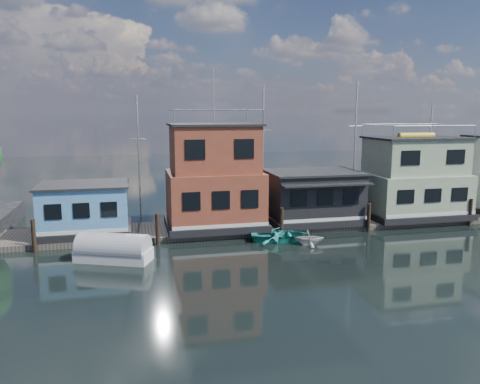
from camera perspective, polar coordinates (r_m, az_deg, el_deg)
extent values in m
plane|color=black|center=(28.42, 18.74, -9.52)|extent=(160.00, 160.00, 0.00)
cube|color=#595147|center=(38.64, 9.46, -3.73)|extent=(48.00, 5.00, 0.40)
cube|color=black|center=(35.92, -18.24, -4.39)|extent=(6.40, 4.90, 0.50)
cube|color=#5B9DD7|center=(35.55, -18.39, -1.65)|extent=(6.00, 4.50, 3.00)
cube|color=black|center=(35.28, -18.53, 0.86)|extent=(6.30, 4.80, 0.16)
cube|color=black|center=(36.23, -3.09, -3.79)|extent=(7.40, 5.90, 0.50)
cube|color=brown|center=(35.79, -3.12, -0.48)|extent=(7.00, 5.50, 3.74)
cube|color=brown|center=(35.32, -3.18, 5.27)|extent=(6.30, 4.95, 3.46)
cube|color=black|center=(35.23, -3.21, 8.21)|extent=(6.65, 5.23, 0.16)
cylinder|color=silver|center=(35.23, -3.24, 11.59)|extent=(0.08, 0.08, 4.00)
cube|color=black|center=(38.35, 8.79, -3.12)|extent=(7.40, 5.40, 0.50)
cube|color=black|center=(37.97, 8.86, -0.25)|extent=(7.00, 5.00, 3.40)
cube|color=black|center=(37.70, 8.93, 2.41)|extent=(7.30, 5.30, 0.16)
cube|color=black|center=(35.23, 10.59, 0.88)|extent=(7.00, 1.20, 0.12)
cube|color=black|center=(42.46, 20.17, -2.36)|extent=(8.40, 5.90, 0.50)
cube|color=#A2B68E|center=(42.13, 20.31, 0.05)|extent=(8.00, 5.50, 3.12)
cube|color=#A2B68E|center=(41.76, 20.56, 4.11)|extent=(7.20, 4.95, 2.88)
cube|color=black|center=(41.65, 20.68, 6.19)|extent=(7.60, 5.23, 0.16)
cylinder|color=gold|center=(41.64, 20.70, 6.42)|extent=(3.20, 0.56, 0.56)
cylinder|color=#2D2116|center=(33.57, -23.84, -4.93)|extent=(0.28, 0.28, 2.20)
cylinder|color=#2D2116|center=(32.94, -10.02, -4.50)|extent=(0.28, 0.28, 2.20)
cylinder|color=#2D2116|center=(34.52, 5.10, -3.72)|extent=(0.28, 0.28, 2.20)
cylinder|color=#2D2116|center=(37.24, 15.42, -3.04)|extent=(0.28, 0.28, 2.20)
cylinder|color=#2D2116|center=(42.20, 26.26, -2.22)|extent=(0.28, 0.28, 2.20)
cylinder|color=silver|center=(40.90, -12.24, 4.11)|extent=(0.16, 0.16, 10.50)
cylinder|color=silver|center=(40.78, -12.32, 6.31)|extent=(1.40, 0.06, 0.06)
cylinder|color=silver|center=(42.42, 2.82, 5.19)|extent=(0.16, 0.16, 11.50)
cylinder|color=silver|center=(42.32, 2.84, 7.52)|extent=(1.40, 0.06, 0.06)
cylinder|color=silver|center=(45.65, 13.82, 5.56)|extent=(0.16, 0.16, 12.00)
cylinder|color=silver|center=(45.57, 13.91, 7.82)|extent=(1.40, 0.06, 0.06)
cylinder|color=silver|center=(49.82, 22.05, 4.31)|extent=(0.16, 0.16, 10.00)
cylinder|color=silver|center=(49.72, 22.16, 6.03)|extent=(1.40, 0.06, 0.06)
imported|color=teal|center=(33.66, 4.90, -5.25)|extent=(4.59, 3.59, 0.87)
imported|color=silver|center=(32.88, 8.43, -5.50)|extent=(2.37, 2.16, 1.07)
cube|color=white|center=(30.23, -15.15, -7.41)|extent=(4.92, 3.38, 0.77)
cylinder|color=#A9A8AD|center=(30.11, -15.18, -6.61)|extent=(4.76, 3.40, 1.86)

